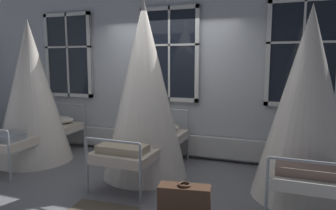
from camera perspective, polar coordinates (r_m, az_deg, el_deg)
ground at (r=4.82m, az=-4.97°, el=-13.42°), size 17.29×17.29×0.00m
back_wall_with_windows at (r=5.77m, az=0.64°, el=6.86°), size 9.47×0.10×3.29m
window_bank at (r=5.69m, az=0.23°, el=1.01°), size 5.55×0.10×2.67m
cot_first at (r=5.93m, az=-23.87°, el=1.87°), size 1.32×1.96×2.48m
cot_second at (r=4.73m, az=-4.34°, el=2.27°), size 1.32×1.96×2.67m
cot_third at (r=4.29m, az=24.28°, el=-0.33°), size 1.32×1.95×2.47m
suitcase_dark at (r=3.51m, az=3.03°, el=-17.94°), size 0.58×0.29×0.47m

